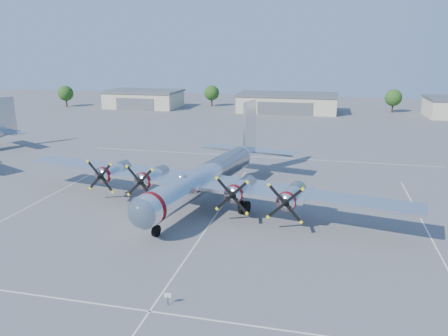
% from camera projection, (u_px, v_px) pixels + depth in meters
% --- Properties ---
extents(ground, '(260.00, 260.00, 0.00)m').
position_uv_depth(ground, '(222.00, 206.00, 51.37)').
color(ground, '#58585B').
rests_on(ground, ground).
extents(parking_lines, '(60.00, 50.08, 0.01)m').
position_uv_depth(parking_lines, '(219.00, 211.00, 49.73)').
color(parking_lines, silver).
rests_on(parking_lines, ground).
extents(hangar_west, '(22.60, 14.60, 5.40)m').
position_uv_depth(hangar_west, '(144.00, 99.00, 137.56)').
color(hangar_west, '#C2B79A').
rests_on(hangar_west, ground).
extents(hangar_center, '(28.60, 14.60, 5.40)m').
position_uv_depth(hangar_center, '(287.00, 103.00, 127.63)').
color(hangar_center, '#C2B79A').
rests_on(hangar_center, ground).
extents(tree_far_west, '(4.80, 4.80, 6.64)m').
position_uv_depth(tree_far_west, '(66.00, 93.00, 138.95)').
color(tree_far_west, '#382619').
rests_on(tree_far_west, ground).
extents(tree_west, '(4.80, 4.80, 6.64)m').
position_uv_depth(tree_west, '(212.00, 93.00, 140.30)').
color(tree_west, '#382619').
rests_on(tree_west, ground).
extents(tree_east, '(4.80, 4.80, 6.64)m').
position_uv_depth(tree_east, '(393.00, 98.00, 126.29)').
color(tree_east, '#382619').
rests_on(tree_east, ground).
extents(main_bomber_b29, '(53.52, 41.53, 10.64)m').
position_uv_depth(main_bomber_b29, '(207.00, 201.00, 52.94)').
color(main_bomber_b29, silver).
rests_on(main_bomber_b29, ground).
extents(info_placard, '(0.50, 0.13, 0.95)m').
position_uv_depth(info_placard, '(168.00, 297.00, 31.31)').
color(info_placard, black).
rests_on(info_placard, ground).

